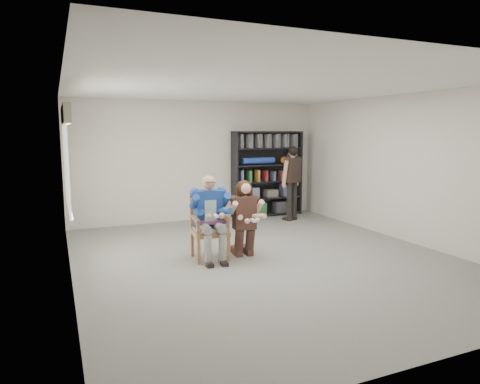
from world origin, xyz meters
name	(u,v)px	position (x,y,z in m)	size (l,w,h in m)	color
room_shell	(266,175)	(0.00, 0.00, 1.40)	(6.00, 7.00, 2.80)	silver
floor	(265,258)	(0.00, 0.00, 0.00)	(6.00, 7.00, 0.01)	slate
window_left	(67,162)	(-2.95, 1.00, 1.63)	(0.16, 2.00, 1.75)	white
armchair	(210,227)	(-0.85, 0.34, 0.54)	(0.62, 0.60, 1.08)	#B0683F
seated_man	(210,217)	(-0.85, 0.34, 0.70)	(0.60, 0.84, 1.40)	navy
kneeling_woman	(245,219)	(-0.27, 0.22, 0.64)	(0.54, 0.86, 1.28)	#381F1C
bookshelf	(267,174)	(1.70, 3.28, 1.05)	(1.80, 0.38, 2.10)	black
standing_man	(292,184)	(1.96, 2.51, 0.87)	(0.54, 0.30, 1.75)	black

